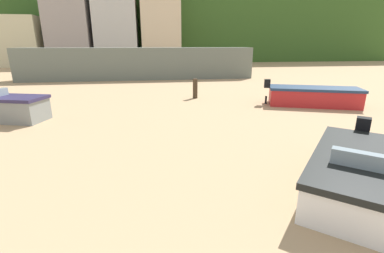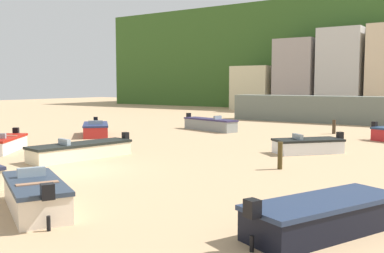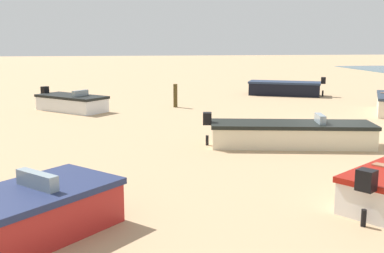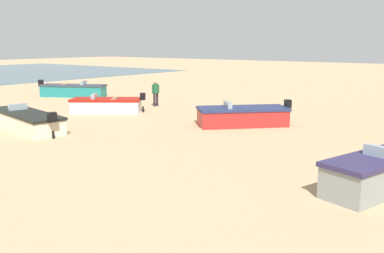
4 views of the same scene
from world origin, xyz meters
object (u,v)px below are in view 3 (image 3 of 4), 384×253
at_px(boat_black_1, 285,88).
at_px(mooring_post_mid_beach, 175,96).
at_px(boat_red_2, 2,223).
at_px(boat_white_4, 72,103).
at_px(boat_cream_8, 291,134).

distance_m(boat_black_1, mooring_post_mid_beach, 8.38).
xyz_separation_m(boat_red_2, mooring_post_mid_beach, (16.04, -4.50, 0.15)).
bearing_deg(boat_white_4, boat_red_2, 43.58).
height_order(boat_red_2, mooring_post_mid_beach, mooring_post_mid_beach).
bearing_deg(boat_black_1, mooring_post_mid_beach, 143.67).
bearing_deg(boat_red_2, boat_cream_8, 86.22).
relative_size(boat_black_1, boat_white_4, 1.23).
distance_m(boat_red_2, boat_cream_8, 10.00).
bearing_deg(boat_black_1, boat_white_4, 134.61).
bearing_deg(boat_white_4, mooring_post_mid_beach, 137.50).
height_order(boat_black_1, boat_cream_8, boat_black_1).
bearing_deg(boat_white_4, boat_black_1, 152.26).
xyz_separation_m(boat_white_4, boat_cream_8, (-8.75, -8.05, 0.00)).
relative_size(boat_white_4, mooring_post_mid_beach, 3.14).
distance_m(boat_red_2, mooring_post_mid_beach, 16.66).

